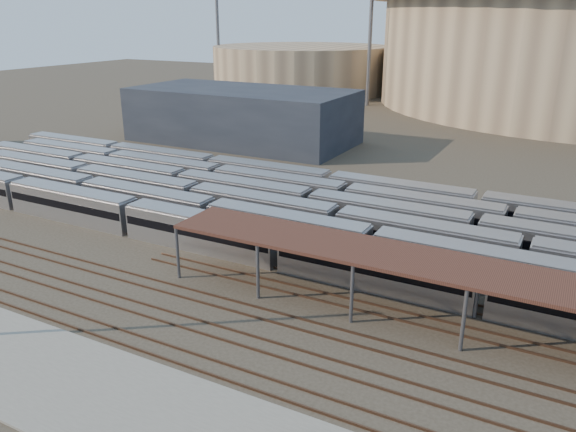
{
  "coord_description": "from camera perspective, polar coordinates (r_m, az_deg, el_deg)",
  "views": [
    {
      "loc": [
        23.14,
        -35.68,
        23.03
      ],
      "look_at": [
        -2.2,
        12.0,
        3.69
      ],
      "focal_mm": 35.0,
      "sensor_mm": 36.0,
      "label": 1
    }
  ],
  "objects": [
    {
      "name": "inspection_shed",
      "position": [
        43.61,
        23.99,
        -6.57
      ],
      "size": [
        60.3,
        6.0,
        5.3
      ],
      "color": "#59595E",
      "rests_on": "ground"
    },
    {
      "name": "ground",
      "position": [
        48.36,
        -4.43,
        -8.79
      ],
      "size": [
        420.0,
        420.0,
        0.0
      ],
      "primitive_type": "plane",
      "color": "#383026",
      "rests_on": "ground"
    },
    {
      "name": "service_building",
      "position": [
        109.22,
        -4.68,
        10.14
      ],
      "size": [
        42.0,
        20.0,
        10.0
      ],
      "primitive_type": "cube",
      "color": "#1E232D",
      "rests_on": "ground"
    },
    {
      "name": "floodlight_1",
      "position": [
        189.57,
        -7.18,
        18.84
      ],
      "size": [
        4.0,
        1.0,
        38.4
      ],
      "color": "#59595E",
      "rests_on": "ground"
    },
    {
      "name": "floodlight_0",
      "position": [
        155.09,
        8.39,
        18.63
      ],
      "size": [
        4.0,
        1.0,
        38.4
      ],
      "color": "#59595E",
      "rests_on": "ground"
    },
    {
      "name": "floodlight_3",
      "position": [
        198.48,
        19.36,
        17.98
      ],
      "size": [
        4.0,
        1.0,
        38.4
      ],
      "color": "#59595E",
      "rests_on": "ground"
    },
    {
      "name": "secondary_arena",
      "position": [
        186.06,
        1.38,
        14.76
      ],
      "size": [
        56.0,
        56.0,
        14.0
      ],
      "primitive_type": "cylinder",
      "color": "tan",
      "rests_on": "ground"
    },
    {
      "name": "apron",
      "position": [
        41.78,
        -22.07,
        -15.23
      ],
      "size": [
        50.0,
        9.0,
        0.2
      ],
      "primitive_type": "cube",
      "color": "gray",
      "rests_on": "ground"
    },
    {
      "name": "empty_tracks",
      "position": [
        44.76,
        -7.91,
        -11.34
      ],
      "size": [
        170.0,
        9.62,
        0.18
      ],
      "color": "#4C3323",
      "rests_on": "ground"
    },
    {
      "name": "subway_trains",
      "position": [
        62.79,
        4.2,
        -0.11
      ],
      "size": [
        123.9,
        23.9,
        3.6
      ],
      "color": "#BCBCC1",
      "rests_on": "ground"
    }
  ]
}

